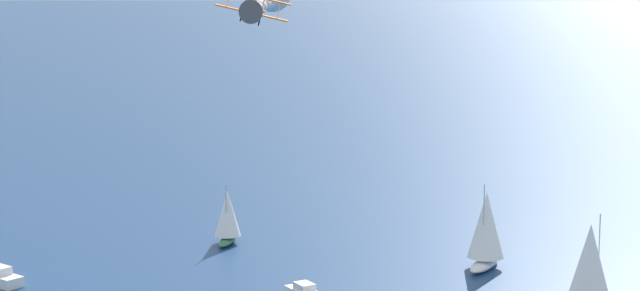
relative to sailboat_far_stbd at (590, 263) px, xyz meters
The scene contains 4 objects.
sailboat_far_stbd is the anchor object (origin of this frame).
sailboat_ahead 20.24m from the sailboat_far_stbd, 93.18° to the right, with size 9.45×7.13×12.06m.
sailboat_outer_ring_b 56.89m from the sailboat_far_stbd, 68.32° to the right, with size 6.41×6.48×9.19m.
biplane_wingman 58.88m from the sailboat_far_stbd, ahead, with size 6.83×6.95×3.68m.
Camera 1 is at (68.17, 97.91, 44.15)m, focal length 68.08 mm.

